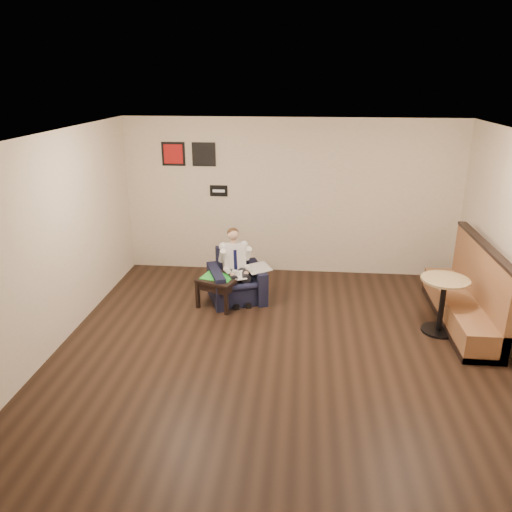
# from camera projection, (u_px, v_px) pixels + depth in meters

# --- Properties ---
(ground) EXTENTS (6.00, 6.00, 0.00)m
(ground) POSITION_uv_depth(u_px,v_px,m) (281.00, 353.00, 6.61)
(ground) COLOR black
(ground) RESTS_ON ground
(wall_back) EXTENTS (6.00, 0.02, 2.80)m
(wall_back) POSITION_uv_depth(u_px,v_px,m) (291.00, 198.00, 8.94)
(wall_back) COLOR beige
(wall_back) RESTS_ON ground
(wall_front) EXTENTS (6.00, 0.02, 2.80)m
(wall_front) POSITION_uv_depth(u_px,v_px,m) (261.00, 403.00, 3.33)
(wall_front) COLOR beige
(wall_front) RESTS_ON ground
(wall_left) EXTENTS (0.02, 6.00, 2.80)m
(wall_left) POSITION_uv_depth(u_px,v_px,m) (50.00, 246.00, 6.41)
(wall_left) COLOR beige
(wall_left) RESTS_ON ground
(ceiling) EXTENTS (6.00, 6.00, 0.02)m
(ceiling) POSITION_uv_depth(u_px,v_px,m) (285.00, 137.00, 5.66)
(ceiling) COLOR white
(ceiling) RESTS_ON wall_back
(seating_sign) EXTENTS (0.32, 0.02, 0.20)m
(seating_sign) POSITION_uv_depth(u_px,v_px,m) (219.00, 191.00, 9.01)
(seating_sign) COLOR black
(seating_sign) RESTS_ON wall_back
(art_print_left) EXTENTS (0.42, 0.03, 0.42)m
(art_print_left) POSITION_uv_depth(u_px,v_px,m) (173.00, 154.00, 8.87)
(art_print_left) COLOR #AF1516
(art_print_left) RESTS_ON wall_back
(art_print_right) EXTENTS (0.42, 0.03, 0.42)m
(art_print_right) POSITION_uv_depth(u_px,v_px,m) (204.00, 154.00, 8.82)
(art_print_right) COLOR black
(art_print_right) RESTS_ON wall_back
(armchair) EXTENTS (1.08, 1.08, 0.81)m
(armchair) POSITION_uv_depth(u_px,v_px,m) (237.00, 276.00, 8.06)
(armchair) COLOR black
(armchair) RESTS_ON ground
(seated_man) EXTENTS (0.77, 0.93, 1.11)m
(seated_man) POSITION_uv_depth(u_px,v_px,m) (238.00, 270.00, 7.91)
(seated_man) COLOR silver
(seated_man) RESTS_ON armchair
(lap_papers) EXTENTS (0.28, 0.32, 0.01)m
(lap_papers) POSITION_uv_depth(u_px,v_px,m) (239.00, 275.00, 7.85)
(lap_papers) COLOR white
(lap_papers) RESTS_ON seated_man
(newspaper) EXTENTS (0.50, 0.54, 0.01)m
(newspaper) POSITION_uv_depth(u_px,v_px,m) (258.00, 268.00, 8.02)
(newspaper) COLOR silver
(newspaper) RESTS_ON armchair
(side_table) EXTENTS (0.76, 0.76, 0.48)m
(side_table) POSITION_uv_depth(u_px,v_px,m) (220.00, 291.00, 7.92)
(side_table) COLOR black
(side_table) RESTS_ON ground
(green_folder) EXTENTS (0.55, 0.45, 0.01)m
(green_folder) POSITION_uv_depth(u_px,v_px,m) (218.00, 277.00, 7.83)
(green_folder) COLOR green
(green_folder) RESTS_ON side_table
(coffee_mug) EXTENTS (0.11, 0.11, 0.10)m
(coffee_mug) POSITION_uv_depth(u_px,v_px,m) (235.00, 274.00, 7.84)
(coffee_mug) COLOR white
(coffee_mug) RESTS_ON side_table
(smartphone) EXTENTS (0.17, 0.14, 0.01)m
(smartphone) POSITION_uv_depth(u_px,v_px,m) (229.00, 274.00, 7.95)
(smartphone) COLOR black
(smartphone) RESTS_ON side_table
(banquette) EXTENTS (0.56, 2.37, 1.21)m
(banquette) POSITION_uv_depth(u_px,v_px,m) (464.00, 285.00, 7.21)
(banquette) COLOR brown
(banquette) RESTS_ON ground
(cafe_table) EXTENTS (0.78, 0.78, 0.82)m
(cafe_table) POSITION_uv_depth(u_px,v_px,m) (442.00, 306.00, 7.02)
(cafe_table) COLOR tan
(cafe_table) RESTS_ON ground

